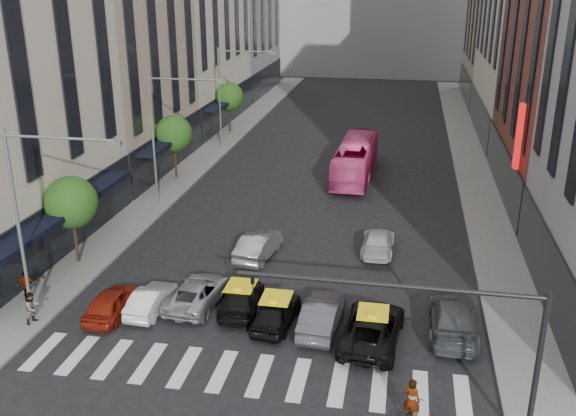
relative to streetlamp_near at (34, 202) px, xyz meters
The scene contains 27 objects.
ground 12.32m from the streetlamp_near, 21.72° to the right, with size 160.00×160.00×0.00m, color black.
sidewalk_left 26.69m from the streetlamp_near, 93.21° to the left, with size 3.00×96.00×0.15m, color slate.
sidewalk_right 34.27m from the streetlamp_near, 50.35° to the left, with size 3.00×96.00×0.15m, color slate.
building_left_b 25.72m from the streetlamp_near, 106.16° to the left, with size 8.00×16.00×24.00m, color tan.
tree_near 6.65m from the streetlamp_near, 106.32° to the left, with size 2.88×2.88×4.95m.
tree_mid 22.18m from the streetlamp_near, 94.56° to the left, with size 2.88×2.88×4.95m.
tree_far 38.11m from the streetlamp_near, 92.65° to the left, with size 2.88×2.88×4.95m.
streetlamp_near is the anchor object (origin of this frame).
streetlamp_mid 16.00m from the streetlamp_near, 90.00° to the left, with size 5.38×0.25×9.00m.
streetlamp_far 32.00m from the streetlamp_near, 90.00° to the left, with size 5.38×0.25×9.00m.
traffic_signal 18.48m from the streetlamp_near, 15.74° to the right, with size 10.10×0.20×6.00m.
liberty_sign 27.73m from the streetlamp_near, 35.24° to the left, with size 0.30×0.70×4.00m.
car_red 5.95m from the streetlamp_near, 20.38° to the left, with size 1.57×3.91×1.33m, color maroon.
car_white_front 7.05m from the streetlamp_near, 21.45° to the left, with size 1.30×3.72×1.22m, color silver.
car_silver 8.66m from the streetlamp_near, 23.54° to the left, with size 2.18×4.72×1.31m, color #A2A2A7.
taxi_left 10.37m from the streetlamp_near, 16.96° to the left, with size 1.78×4.39×1.27m, color black.
taxi_center 11.82m from the streetlamp_near, ahead, with size 1.62×4.02×1.37m, color black.
car_grey_mid 13.74m from the streetlamp_near, ahead, with size 1.55×4.46×1.47m, color #3D3F44.
taxi_right 15.84m from the streetlamp_near, ahead, with size 2.41×5.23×1.45m, color black.
car_grey_curb 19.32m from the streetlamp_near, ahead, with size 2.15×5.29×1.54m, color #45484D.
car_row2_left 12.93m from the streetlamp_near, 47.58° to the left, with size 1.56×4.46×1.47m, color #939397.
car_row2_right 18.92m from the streetlamp_near, 36.20° to the left, with size 1.78×4.38×1.27m, color silver.
bus 28.05m from the streetlamp_near, 64.07° to the left, with size 2.54×10.85×3.02m, color #EA448F.
motorcycle 18.08m from the streetlamp_near, 15.20° to the right, with size 0.62×1.77×0.93m, color black.
rider 17.73m from the streetlamp_near, 15.20° to the right, with size 0.63×0.41×1.72m, color gray.
pedestrian_near 5.05m from the streetlamp_near, 132.91° to the right, with size 0.74×0.58×1.53m, color gray.
pedestrian_far 5.55m from the streetlamp_near, 144.50° to the left, with size 0.91×0.38×1.56m, color gray.
Camera 1 is at (5.76, -19.98, 15.36)m, focal length 40.00 mm.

